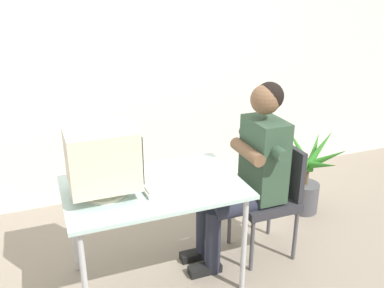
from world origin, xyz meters
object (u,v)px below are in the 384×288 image
potted_plant (307,175)px  desk (154,194)px  keyboard (150,182)px  office_chair (271,193)px  crt_monitor (103,158)px  person_seated (250,168)px

potted_plant → desk: bearing=-164.7°
keyboard → potted_plant: size_ratio=0.54×
keyboard → office_chair: 0.96m
crt_monitor → keyboard: crt_monitor is taller
crt_monitor → person_seated: 1.07m
crt_monitor → office_chair: crt_monitor is taller
person_seated → potted_plant: bearing=26.1°
keyboard → person_seated: (0.74, -0.00, -0.02)m
keyboard → potted_plant: keyboard is taller
keyboard → crt_monitor: bearing=-172.6°
desk → office_chair: 0.93m
desk → keyboard: size_ratio=2.76×
potted_plant → office_chair: bearing=-147.4°
desk → crt_monitor: (-0.31, -0.01, 0.31)m
crt_monitor → keyboard: bearing=7.4°
person_seated → crt_monitor: bearing=-177.9°
desk → office_chair: (0.91, 0.03, -0.18)m
desk → potted_plant: 1.62m
person_seated → potted_plant: (0.81, 0.39, -0.37)m
crt_monitor → desk: bearing=2.1°
keyboard → potted_plant: (1.54, 0.39, -0.39)m
office_chair → potted_plant: (0.62, 0.39, -0.14)m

